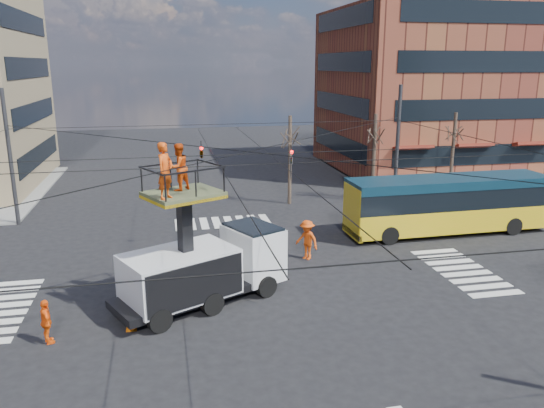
{
  "coord_description": "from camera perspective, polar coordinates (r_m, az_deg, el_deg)",
  "views": [
    {
      "loc": [
        -3.31,
        -20.7,
        9.29
      ],
      "look_at": [
        1.45,
        2.26,
        3.08
      ],
      "focal_mm": 35.0,
      "sensor_mm": 36.0,
      "label": 1
    }
  ],
  "objects": [
    {
      "name": "traffic_cone",
      "position": [
        20.17,
        -14.94,
        -12.03
      ],
      "size": [
        0.36,
        0.36,
        0.69
      ],
      "primitive_type": "cone",
      "color": "orange",
      "rests_on": "ground"
    },
    {
      "name": "city_bus",
      "position": [
        31.3,
        18.39,
        0.07
      ],
      "size": [
        11.6,
        2.83,
        3.2
      ],
      "rotation": [
        0.0,
        0.0,
        0.02
      ],
      "color": "gold",
      "rests_on": "ground"
    },
    {
      "name": "worker_ground",
      "position": [
        19.99,
        -23.11,
        -11.58
      ],
      "size": [
        0.73,
        1.01,
        1.6
      ],
      "primitive_type": "imported",
      "rotation": [
        0.0,
        0.0,
        1.98
      ],
      "color": "#FC5F0F",
      "rests_on": "ground"
    },
    {
      "name": "tree_c",
      "position": [
        40.05,
        19.03,
        7.35
      ],
      "size": [
        2.0,
        2.0,
        6.0
      ],
      "color": "#382B21",
      "rests_on": "ground"
    },
    {
      "name": "utility_truck",
      "position": [
        21.14,
        -7.34,
        -5.14
      ],
      "size": [
        7.29,
        5.18,
        6.68
      ],
      "rotation": [
        0.0,
        0.0,
        0.46
      ],
      "color": "black",
      "rests_on": "ground"
    },
    {
      "name": "sidewalk_ne",
      "position": [
        49.14,
        18.23,
        3.26
      ],
      "size": [
        18.0,
        18.0,
        0.12
      ],
      "primitive_type": "cube",
      "color": "slate",
      "rests_on": "ground"
    },
    {
      "name": "ground",
      "position": [
        22.93,
        -2.43,
        -9.08
      ],
      "size": [
        120.0,
        120.0,
        0.0
      ],
      "primitive_type": "plane",
      "color": "black",
      "rests_on": "ground"
    },
    {
      "name": "crosswalks",
      "position": [
        22.93,
        -2.43,
        -9.06
      ],
      "size": [
        22.4,
        22.4,
        0.02
      ],
      "primitive_type": null,
      "color": "silver",
      "rests_on": "ground"
    },
    {
      "name": "tree_a",
      "position": [
        35.5,
        1.95,
        7.28
      ],
      "size": [
        2.0,
        2.0,
        6.0
      ],
      "color": "#382B21",
      "rests_on": "ground"
    },
    {
      "name": "tree_b",
      "position": [
        37.37,
        11.01,
        7.4
      ],
      "size": [
        2.0,
        2.0,
        6.0
      ],
      "color": "#382B21",
      "rests_on": "ground"
    },
    {
      "name": "building_ne",
      "position": [
        51.39,
        18.17,
        11.57
      ],
      "size": [
        20.06,
        16.06,
        14.0
      ],
      "color": "maroon",
      "rests_on": "ground"
    },
    {
      "name": "overhead_network",
      "position": [
        21.93,
        -2.9,
        1.63
      ],
      "size": [
        24.24,
        24.24,
        8.0
      ],
      "color": "#2D2D30",
      "rests_on": "ground"
    },
    {
      "name": "flagger",
      "position": [
        25.95,
        3.78,
        -3.86
      ],
      "size": [
        1.34,
        1.46,
        1.97
      ],
      "primitive_type": "imported",
      "rotation": [
        0.0,
        0.0,
        -0.94
      ],
      "color": "#E0480E",
      "rests_on": "ground"
    }
  ]
}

